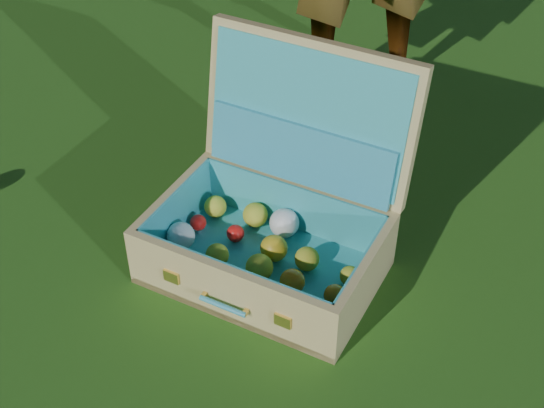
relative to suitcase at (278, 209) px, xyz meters
The scene contains 2 objects.
ground 0.24m from the suitcase, 147.92° to the left, with size 60.00×60.00×0.00m, color #215114.
suitcase is the anchor object (origin of this frame).
Camera 1 is at (0.52, -1.49, 1.36)m, focal length 50.00 mm.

